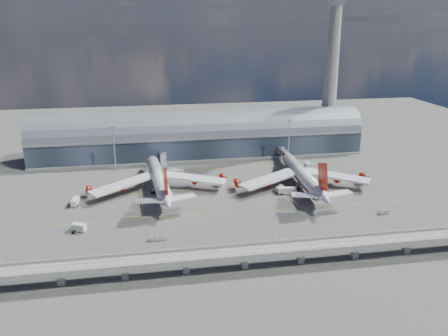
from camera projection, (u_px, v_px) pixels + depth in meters
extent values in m
plane|color=#474744|center=(219.00, 204.00, 200.80)|extent=(500.00, 500.00, 0.00)
cube|color=gold|center=(223.00, 213.00, 191.47)|extent=(200.00, 0.25, 0.01)
cube|color=gold|center=(213.00, 188.00, 219.46)|extent=(200.00, 0.25, 0.01)
cube|color=gold|center=(206.00, 169.00, 247.45)|extent=(200.00, 0.25, 0.01)
cube|color=gold|center=(143.00, 185.00, 223.29)|extent=(0.25, 80.00, 0.01)
cube|color=gold|center=(275.00, 178.00, 234.28)|extent=(0.25, 80.00, 0.01)
cube|color=#212C37|center=(200.00, 144.00, 271.30)|extent=(200.00, 28.00, 14.00)
cylinder|color=slate|center=(200.00, 133.00, 269.04)|extent=(200.00, 28.00, 28.00)
cube|color=gray|center=(202.00, 139.00, 255.97)|extent=(200.00, 1.00, 1.20)
cube|color=gray|center=(200.00, 154.00, 273.38)|extent=(200.00, 30.00, 1.20)
cube|color=gray|center=(326.00, 141.00, 290.29)|extent=(18.00, 18.00, 8.00)
cone|color=gray|center=(331.00, 78.00, 277.00)|extent=(10.00, 10.00, 90.00)
cube|color=gray|center=(245.00, 254.00, 147.71)|extent=(220.00, 8.50, 1.20)
cube|color=gray|center=(247.00, 257.00, 143.62)|extent=(220.00, 0.40, 1.20)
cube|color=gray|center=(242.00, 245.00, 151.08)|extent=(220.00, 0.40, 1.20)
cube|color=gray|center=(246.00, 254.00, 146.10)|extent=(220.00, 0.12, 0.12)
cube|color=gray|center=(244.00, 250.00, 148.90)|extent=(220.00, 0.12, 0.12)
cube|color=gray|center=(61.00, 278.00, 139.26)|extent=(2.20, 2.20, 5.00)
cube|color=gray|center=(125.00, 272.00, 142.40)|extent=(2.20, 2.20, 5.00)
cube|color=gray|center=(186.00, 267.00, 145.54)|extent=(2.20, 2.20, 5.00)
cube|color=gray|center=(245.00, 261.00, 148.68)|extent=(2.20, 2.20, 5.00)
cube|color=gray|center=(301.00, 256.00, 151.82)|extent=(2.20, 2.20, 5.00)
cube|color=gray|center=(355.00, 251.00, 154.96)|extent=(2.20, 2.20, 5.00)
cube|color=gray|center=(406.00, 247.00, 158.10)|extent=(2.20, 2.20, 5.00)
cylinder|color=gray|center=(114.00, 150.00, 240.21)|extent=(0.70, 0.70, 25.00)
cube|color=gray|center=(112.00, 127.00, 236.10)|extent=(3.00, 0.40, 1.00)
cylinder|color=gray|center=(289.00, 142.00, 255.91)|extent=(0.70, 0.70, 25.00)
cube|color=gray|center=(290.00, 121.00, 251.80)|extent=(3.00, 0.40, 1.00)
cylinder|color=white|center=(158.00, 178.00, 215.27)|extent=(11.55, 54.71, 6.56)
cone|color=white|center=(152.00, 160.00, 242.92)|extent=(7.29, 8.77, 6.56)
cone|color=white|center=(167.00, 202.00, 185.47)|extent=(7.66, 12.85, 6.56)
cube|color=red|center=(165.00, 181.00, 185.66)|extent=(1.85, 12.27, 13.57)
cube|color=white|center=(123.00, 184.00, 209.50)|extent=(32.11, 24.99, 2.65)
cube|color=white|center=(193.00, 178.00, 217.82)|extent=(33.64, 20.31, 2.65)
cylinder|color=red|center=(122.00, 186.00, 211.82)|extent=(3.74, 5.40, 3.28)
cylinder|color=red|center=(89.00, 189.00, 208.12)|extent=(3.74, 5.40, 3.28)
cylinder|color=red|center=(194.00, 180.00, 220.44)|extent=(3.74, 5.40, 3.28)
cylinder|color=red|center=(223.00, 177.00, 224.14)|extent=(3.74, 5.40, 3.28)
cylinder|color=gray|center=(155.00, 175.00, 234.35)|extent=(0.51, 0.51, 3.07)
cylinder|color=gray|center=(153.00, 191.00, 212.28)|extent=(0.61, 0.61, 3.07)
cylinder|color=gray|center=(166.00, 189.00, 213.87)|extent=(0.61, 0.61, 3.07)
cylinder|color=black|center=(153.00, 193.00, 212.60)|extent=(2.39, 1.74, 1.54)
cylinder|color=black|center=(167.00, 191.00, 214.19)|extent=(2.39, 1.74, 1.54)
cylinder|color=white|center=(302.00, 174.00, 219.99)|extent=(8.29, 53.10, 6.35)
cone|color=white|center=(286.00, 157.00, 247.88)|extent=(6.66, 8.98, 6.35)
cone|color=white|center=(324.00, 197.00, 189.76)|extent=(6.82, 13.35, 6.35)
cube|color=red|center=(323.00, 177.00, 190.15)|extent=(1.25, 13.10, 14.49)
cube|color=white|center=(270.00, 179.00, 216.12)|extent=(33.51, 22.28, 2.71)
cube|color=white|center=(336.00, 176.00, 220.32)|extent=(32.94, 24.13, 2.71)
cylinder|color=black|center=(302.00, 178.00, 220.56)|extent=(7.14, 47.64, 5.39)
cylinder|color=red|center=(267.00, 181.00, 218.73)|extent=(3.70, 5.60, 3.50)
cylinder|color=red|center=(237.00, 183.00, 216.87)|extent=(3.70, 5.60, 3.50)
cylinder|color=red|center=(335.00, 178.00, 223.09)|extent=(3.70, 5.60, 3.50)
cylinder|color=red|center=(364.00, 177.00, 224.96)|extent=(3.70, 5.60, 3.50)
cylinder|color=gray|center=(291.00, 171.00, 239.05)|extent=(0.55, 0.55, 3.28)
cylinder|color=gray|center=(297.00, 187.00, 217.02)|extent=(0.66, 0.66, 3.28)
cylinder|color=gray|center=(311.00, 186.00, 217.87)|extent=(0.66, 0.66, 3.28)
cylinder|color=black|center=(297.00, 189.00, 217.35)|extent=(2.47, 1.73, 1.64)
cylinder|color=black|center=(311.00, 188.00, 218.21)|extent=(2.47, 1.73, 1.64)
cube|color=gray|center=(163.00, 162.00, 243.93)|extent=(3.00, 24.00, 3.00)
cube|color=gray|center=(164.00, 168.00, 232.73)|extent=(3.60, 3.60, 3.40)
cylinder|color=gray|center=(163.00, 155.00, 255.13)|extent=(4.40, 4.40, 4.00)
cylinder|color=gray|center=(164.00, 175.00, 233.87)|extent=(0.50, 0.50, 3.40)
cylinder|color=black|center=(165.00, 177.00, 234.31)|extent=(1.40, 0.80, 0.80)
cube|color=gray|center=(288.00, 156.00, 253.33)|extent=(3.00, 28.00, 3.00)
cube|color=gray|center=(295.00, 164.00, 240.26)|extent=(3.60, 3.60, 3.40)
cylinder|color=gray|center=(281.00, 150.00, 266.39)|extent=(4.40, 4.40, 4.00)
cylinder|color=gray|center=(295.00, 170.00, 241.40)|extent=(0.50, 0.50, 3.40)
cylinder|color=black|center=(295.00, 172.00, 241.84)|extent=(1.40, 0.80, 0.80)
cube|color=beige|center=(75.00, 201.00, 199.54)|extent=(2.93, 7.57, 2.76)
cylinder|color=black|center=(76.00, 202.00, 202.12)|extent=(2.71, 1.13, 0.95)
cylinder|color=black|center=(75.00, 206.00, 197.75)|extent=(2.71, 1.13, 0.95)
cube|color=beige|center=(79.00, 227.00, 174.51)|extent=(6.31, 4.81, 2.98)
cylinder|color=black|center=(84.00, 229.00, 175.93)|extent=(2.15, 3.03, 1.03)
cylinder|color=black|center=(75.00, 231.00, 173.96)|extent=(2.15, 3.03, 1.03)
cube|color=beige|center=(287.00, 190.00, 212.09)|extent=(9.04, 3.20, 2.89)
cylinder|color=black|center=(292.00, 192.00, 213.14)|extent=(1.20, 2.84, 1.00)
cylinder|color=black|center=(281.00, 193.00, 211.86)|extent=(1.20, 2.84, 1.00)
cube|color=beige|center=(280.00, 189.00, 215.52)|extent=(4.96, 5.11, 2.23)
cylinder|color=black|center=(277.00, 190.00, 216.78)|extent=(2.09, 2.03, 0.77)
cylinder|color=black|center=(282.00, 191.00, 214.89)|extent=(2.09, 2.03, 0.77)
cube|color=beige|center=(307.00, 165.00, 249.76)|extent=(2.36, 5.05, 2.62)
cylinder|color=black|center=(306.00, 166.00, 251.63)|extent=(2.52, 0.93, 0.91)
cylinder|color=black|center=(308.00, 168.00, 248.63)|extent=(2.52, 0.93, 0.91)
cube|color=beige|center=(177.00, 172.00, 237.29)|extent=(7.17, 4.94, 2.90)
cylinder|color=black|center=(181.00, 174.00, 238.79)|extent=(2.00, 2.96, 1.01)
cylinder|color=black|center=(174.00, 175.00, 236.63)|extent=(2.00, 2.96, 1.01)
cube|color=gray|center=(152.00, 240.00, 167.42)|extent=(2.20, 1.48, 0.27)
cube|color=silver|center=(152.00, 239.00, 167.18)|extent=(1.84, 1.38, 1.37)
cube|color=gray|center=(158.00, 240.00, 167.81)|extent=(2.20, 1.48, 0.27)
cube|color=silver|center=(158.00, 238.00, 167.57)|extent=(1.84, 1.38, 1.37)
cube|color=gray|center=(164.00, 239.00, 168.20)|extent=(2.20, 1.48, 0.27)
cube|color=silver|center=(164.00, 238.00, 167.96)|extent=(1.84, 1.38, 1.37)
cube|color=gray|center=(276.00, 242.00, 166.06)|extent=(2.69, 2.28, 0.29)
cube|color=silver|center=(276.00, 240.00, 165.82)|extent=(2.31, 2.05, 1.43)
cube|color=gray|center=(282.00, 243.00, 165.55)|extent=(2.69, 2.28, 0.29)
cube|color=silver|center=(282.00, 241.00, 165.30)|extent=(2.31, 2.05, 1.43)
cube|color=gray|center=(289.00, 244.00, 165.03)|extent=(2.69, 2.28, 0.29)
cube|color=silver|center=(289.00, 242.00, 164.79)|extent=(2.31, 2.05, 1.43)
cube|color=gray|center=(296.00, 244.00, 164.52)|extent=(2.69, 2.28, 0.29)
cube|color=silver|center=(296.00, 242.00, 164.27)|extent=(2.31, 2.05, 1.43)
cube|color=gray|center=(381.00, 214.00, 190.19)|extent=(2.46, 1.75, 0.29)
cube|color=silver|center=(381.00, 212.00, 189.93)|extent=(2.06, 1.62, 1.46)
cube|color=gray|center=(386.00, 213.00, 190.79)|extent=(2.46, 1.75, 0.29)
cube|color=silver|center=(386.00, 212.00, 190.54)|extent=(2.06, 1.62, 1.46)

